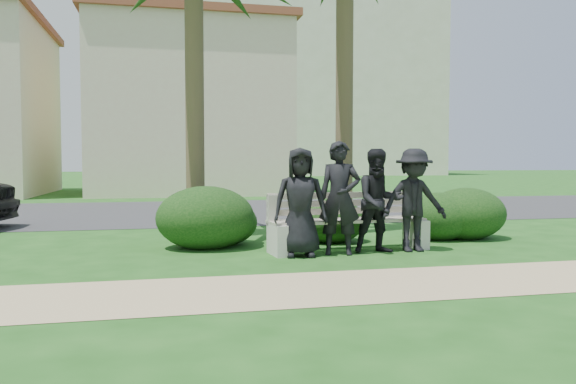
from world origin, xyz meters
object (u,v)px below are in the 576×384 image
object	(u,v)px
man_b	(340,198)
man_c	(379,201)
man_a	(300,202)
man_d	(414,200)
park_bench	(349,225)

from	to	relation	value
man_b	man_c	bearing A→B (deg)	18.89
man_a	man_b	world-z (taller)	man_b
man_d	man_a	bearing A→B (deg)	-175.90
man_c	man_d	xyz separation A→B (m)	(0.55, 0.00, 0.00)
park_bench	man_c	size ratio (longest dim) A/B	1.62
man_b	man_d	xyz separation A→B (m)	(1.16, 0.02, -0.05)
man_a	man_c	distance (m)	1.20
man_c	man_d	world-z (taller)	man_d
man_b	park_bench	bearing A→B (deg)	68.36
park_bench	man_d	bearing A→B (deg)	-21.99
park_bench	man_b	world-z (taller)	man_b
park_bench	man_a	world-z (taller)	man_a
park_bench	man_d	size ratio (longest dim) A/B	1.61
park_bench	man_c	distance (m)	0.60
man_b	man_d	bearing A→B (deg)	18.16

